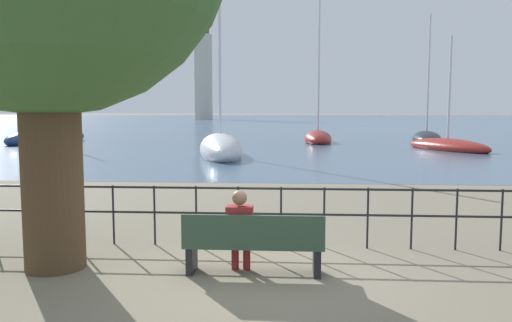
{
  "coord_description": "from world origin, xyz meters",
  "views": [
    {
      "loc": [
        0.5,
        -7.02,
        2.34
      ],
      "look_at": [
        0.0,
        0.5,
        1.59
      ],
      "focal_mm": 35.0,
      "sensor_mm": 36.0,
      "label": 1
    }
  ],
  "objects_px": {
    "harbor_lighthouse": "(203,72)",
    "sailboat_4": "(220,149)",
    "sailboat_3": "(448,146)",
    "park_bench": "(253,245)",
    "sailboat_5": "(426,138)",
    "sailboat_0": "(318,138)",
    "sailboat_1": "(48,138)",
    "seated_person_left": "(240,227)"
  },
  "relations": [
    {
      "from": "seated_person_left",
      "to": "park_bench",
      "type": "bearing_deg",
      "value": -21.82
    },
    {
      "from": "sailboat_1",
      "to": "sailboat_3",
      "type": "bearing_deg",
      "value": -0.84
    },
    {
      "from": "sailboat_0",
      "to": "sailboat_4",
      "type": "bearing_deg",
      "value": -114.24
    },
    {
      "from": "park_bench",
      "to": "sailboat_1",
      "type": "bearing_deg",
      "value": 120.93
    },
    {
      "from": "sailboat_0",
      "to": "park_bench",
      "type": "bearing_deg",
      "value": -92.66
    },
    {
      "from": "sailboat_4",
      "to": "harbor_lighthouse",
      "type": "relative_size",
      "value": 0.3
    },
    {
      "from": "sailboat_3",
      "to": "harbor_lighthouse",
      "type": "height_order",
      "value": "harbor_lighthouse"
    },
    {
      "from": "park_bench",
      "to": "sailboat_0",
      "type": "bearing_deg",
      "value": 85.03
    },
    {
      "from": "sailboat_3",
      "to": "sailboat_5",
      "type": "distance_m",
      "value": 8.6
    },
    {
      "from": "sailboat_5",
      "to": "harbor_lighthouse",
      "type": "relative_size",
      "value": 0.34
    },
    {
      "from": "park_bench",
      "to": "sailboat_5",
      "type": "distance_m",
      "value": 34.42
    },
    {
      "from": "park_bench",
      "to": "sailboat_1",
      "type": "height_order",
      "value": "sailboat_1"
    },
    {
      "from": "sailboat_5",
      "to": "sailboat_0",
      "type": "bearing_deg",
      "value": -156.41
    },
    {
      "from": "sailboat_5",
      "to": "harbor_lighthouse",
      "type": "xyz_separation_m",
      "value": [
        -35.6,
        104.84,
        13.49
      ]
    },
    {
      "from": "park_bench",
      "to": "sailboat_3",
      "type": "height_order",
      "value": "sailboat_3"
    },
    {
      "from": "sailboat_1",
      "to": "harbor_lighthouse",
      "type": "distance_m",
      "value": 109.09
    },
    {
      "from": "sailboat_1",
      "to": "sailboat_5",
      "type": "relative_size",
      "value": 0.91
    },
    {
      "from": "sailboat_3",
      "to": "sailboat_1",
      "type": "bearing_deg",
      "value": 146.09
    },
    {
      "from": "sailboat_3",
      "to": "park_bench",
      "type": "bearing_deg",
      "value": -135.9
    },
    {
      "from": "sailboat_3",
      "to": "harbor_lighthouse",
      "type": "bearing_deg",
      "value": 83.95
    },
    {
      "from": "park_bench",
      "to": "sailboat_5",
      "type": "bearing_deg",
      "value": 71.06
    },
    {
      "from": "seated_person_left",
      "to": "sailboat_0",
      "type": "height_order",
      "value": "sailboat_0"
    },
    {
      "from": "seated_person_left",
      "to": "sailboat_4",
      "type": "xyz_separation_m",
      "value": [
        -2.93,
        19.12,
        -0.32
      ]
    },
    {
      "from": "harbor_lighthouse",
      "to": "park_bench",
      "type": "bearing_deg",
      "value": -79.92
    },
    {
      "from": "sailboat_0",
      "to": "sailboat_1",
      "type": "bearing_deg",
      "value": -173.51
    },
    {
      "from": "park_bench",
      "to": "sailboat_1",
      "type": "xyz_separation_m",
      "value": [
        -17.59,
        29.36,
        -0.1
      ]
    },
    {
      "from": "sailboat_3",
      "to": "seated_person_left",
      "type": "bearing_deg",
      "value": -136.37
    },
    {
      "from": "park_bench",
      "to": "sailboat_4",
      "type": "height_order",
      "value": "sailboat_4"
    },
    {
      "from": "sailboat_0",
      "to": "sailboat_5",
      "type": "bearing_deg",
      "value": 13.75
    },
    {
      "from": "sailboat_1",
      "to": "sailboat_4",
      "type": "height_order",
      "value": "sailboat_1"
    },
    {
      "from": "sailboat_4",
      "to": "park_bench",
      "type": "bearing_deg",
      "value": -91.99
    },
    {
      "from": "sailboat_0",
      "to": "sailboat_3",
      "type": "bearing_deg",
      "value": -40.15
    },
    {
      "from": "park_bench",
      "to": "harbor_lighthouse",
      "type": "relative_size",
      "value": 0.07
    },
    {
      "from": "sailboat_3",
      "to": "sailboat_4",
      "type": "xyz_separation_m",
      "value": [
        -13.27,
        -4.81,
        0.12
      ]
    },
    {
      "from": "park_bench",
      "to": "sailboat_3",
      "type": "bearing_deg",
      "value": 67.11
    },
    {
      "from": "sailboat_1",
      "to": "park_bench",
      "type": "bearing_deg",
      "value": -49.0
    },
    {
      "from": "sailboat_1",
      "to": "sailboat_5",
      "type": "bearing_deg",
      "value": 16.42
    },
    {
      "from": "seated_person_left",
      "to": "sailboat_3",
      "type": "height_order",
      "value": "sailboat_3"
    },
    {
      "from": "harbor_lighthouse",
      "to": "sailboat_4",
      "type": "bearing_deg",
      "value": -79.78
    },
    {
      "from": "park_bench",
      "to": "sailboat_1",
      "type": "distance_m",
      "value": 34.22
    },
    {
      "from": "sailboat_1",
      "to": "harbor_lighthouse",
      "type": "height_order",
      "value": "harbor_lighthouse"
    },
    {
      "from": "park_bench",
      "to": "sailboat_4",
      "type": "bearing_deg",
      "value": 99.26
    }
  ]
}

